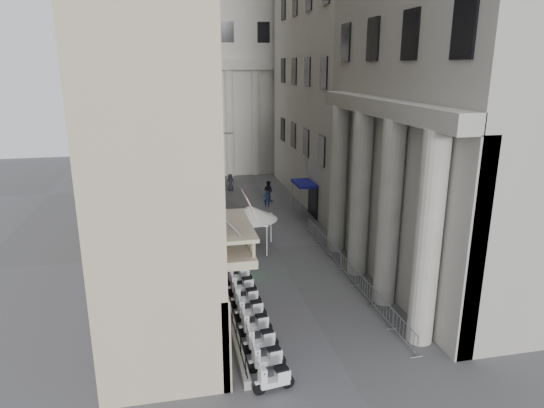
{
  "coord_description": "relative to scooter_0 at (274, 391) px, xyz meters",
  "views": [
    {
      "loc": [
        -6.8,
        -12.47,
        12.63
      ],
      "look_at": [
        -0.98,
        15.01,
        4.5
      ],
      "focal_mm": 32.0,
      "sensor_mm": 36.0,
      "label": 1
    }
  ],
  "objects": [
    {
      "name": "far_building",
      "position": [
        3.27,
        44.26,
        15.0
      ],
      "size": [
        22.0,
        10.0,
        30.0
      ],
      "primitive_type": "cube",
      "color": "#A7A59E",
      "rests_on": "ground"
    },
    {
      "name": "iron_fence",
      "position": [
        -1.03,
        14.26,
        0.0
      ],
      "size": [
        0.3,
        28.0,
        1.4
      ],
      "primitive_type": null,
      "color": "black",
      "rests_on": "ground"
    },
    {
      "name": "blue_awning",
      "position": [
        7.42,
        22.26,
        0.0
      ],
      "size": [
        1.6,
        3.0,
        3.0
      ],
      "primitive_type": null,
      "color": "navy",
      "rests_on": "ground"
    },
    {
      "name": "flag",
      "position": [
        -0.73,
        1.26,
        0.0
      ],
      "size": [
        1.0,
        1.4,
        8.2
      ],
      "primitive_type": null,
      "color": "#9E0C11",
      "rests_on": "ground"
    },
    {
      "name": "scooter_0",
      "position": [
        0.0,
        0.0,
        0.0
      ],
      "size": [
        1.47,
        0.76,
        1.5
      ],
      "primitive_type": null,
      "rotation": [
        0.0,
        0.0,
        1.72
      ],
      "color": "white",
      "rests_on": "ground"
    },
    {
      "name": "scooter_1",
      "position": [
        0.0,
        1.44,
        0.0
      ],
      "size": [
        1.47,
        0.76,
        1.5
      ],
      "primitive_type": null,
      "rotation": [
        0.0,
        0.0,
        1.72
      ],
      "color": "white",
      "rests_on": "ground"
    },
    {
      "name": "scooter_2",
      "position": [
        0.0,
        2.89,
        0.0
      ],
      "size": [
        1.47,
        0.76,
        1.5
      ],
      "primitive_type": null,
      "rotation": [
        0.0,
        0.0,
        1.72
      ],
      "color": "white",
      "rests_on": "ground"
    },
    {
      "name": "scooter_3",
      "position": [
        0.0,
        4.33,
        0.0
      ],
      "size": [
        1.47,
        0.76,
        1.5
      ],
      "primitive_type": null,
      "rotation": [
        0.0,
        0.0,
        1.72
      ],
      "color": "white",
      "rests_on": "ground"
    },
    {
      "name": "scooter_4",
      "position": [
        0.0,
        5.78,
        0.0
      ],
      "size": [
        1.47,
        0.76,
        1.5
      ],
      "primitive_type": null,
      "rotation": [
        0.0,
        0.0,
        1.72
      ],
      "color": "white",
      "rests_on": "ground"
    },
    {
      "name": "scooter_5",
      "position": [
        0.0,
        7.22,
        0.0
      ],
      "size": [
        1.47,
        0.76,
        1.5
      ],
      "primitive_type": null,
      "rotation": [
        0.0,
        0.0,
        1.72
      ],
      "color": "white",
      "rests_on": "ground"
    },
    {
      "name": "scooter_6",
      "position": [
        0.0,
        8.67,
        0.0
      ],
      "size": [
        1.47,
        0.76,
        1.5
      ],
      "primitive_type": null,
      "rotation": [
        0.0,
        0.0,
        1.72
      ],
      "color": "white",
      "rests_on": "ground"
    },
    {
      "name": "scooter_7",
      "position": [
        0.0,
        10.11,
        0.0
      ],
      "size": [
        1.47,
        0.76,
        1.5
      ],
      "primitive_type": null,
      "rotation": [
        0.0,
        0.0,
        1.72
      ],
      "color": "white",
      "rests_on": "ground"
    },
    {
      "name": "scooter_8",
      "position": [
        0.0,
        11.56,
        0.0
      ],
      "size": [
        1.47,
        0.76,
        1.5
      ],
      "primitive_type": null,
      "rotation": [
        0.0,
        0.0,
        1.72
      ],
      "color": "white",
      "rests_on": "ground"
    },
    {
      "name": "scooter_9",
      "position": [
        0.0,
        13.0,
        0.0
      ],
      "size": [
        1.47,
        0.76,
        1.5
      ],
      "primitive_type": null,
      "rotation": [
        0.0,
        0.0,
        1.72
      ],
      "color": "white",
      "rests_on": "ground"
    },
    {
      "name": "scooter_10",
      "position": [
        0.0,
        14.45,
        0.0
      ],
      "size": [
        1.47,
        0.76,
        1.5
      ],
      "primitive_type": null,
      "rotation": [
        0.0,
        0.0,
        1.72
      ],
      "color": "white",
      "rests_on": "ground"
    },
    {
      "name": "scooter_11",
      "position": [
        0.0,
        15.89,
        0.0
      ],
      "size": [
        1.47,
        0.76,
        1.5
      ],
      "primitive_type": null,
      "rotation": [
        0.0,
        0.0,
        1.72
      ],
      "color": "white",
      "rests_on": "ground"
    },
    {
      "name": "scooter_12",
      "position": [
        0.0,
        17.34,
        0.0
      ],
      "size": [
        1.47,
        0.76,
        1.5
      ],
      "primitive_type": null,
      "rotation": [
        0.0,
        0.0,
        1.72
      ],
      "color": "white",
      "rests_on": "ground"
    },
    {
      "name": "barrier_0",
      "position": [
        6.71,
        2.14,
        0.0
      ],
      "size": [
        0.6,
        2.4,
        1.1
      ],
      "primitive_type": null,
      "color": "#96989D",
      "rests_on": "ground"
    },
    {
      "name": "barrier_1",
      "position": [
        6.71,
        4.64,
        0.0
      ],
      "size": [
        0.6,
        2.4,
        1.1
      ],
      "primitive_type": null,
      "color": "#96989D",
      "rests_on": "ground"
    },
    {
      "name": "barrier_2",
      "position": [
        6.71,
        7.14,
        0.0
      ],
      "size": [
        0.6,
        2.4,
        1.1
      ],
      "primitive_type": null,
      "color": "#96989D",
      "rests_on": "ground"
    },
    {
      "name": "barrier_3",
      "position": [
        6.71,
        9.64,
        0.0
      ],
      "size": [
        0.6,
        2.4,
        1.1
      ],
      "primitive_type": null,
      "color": "#96989D",
      "rests_on": "ground"
    },
    {
      "name": "barrier_4",
      "position": [
        6.71,
        12.14,
        0.0
      ],
      "size": [
        0.6,
        2.4,
        1.1
      ],
      "primitive_type": null,
      "color": "#96989D",
      "rests_on": "ground"
    },
    {
      "name": "barrier_5",
      "position": [
        6.71,
        14.64,
        0.0
      ],
      "size": [
        0.6,
        2.4,
        1.1
      ],
      "primitive_type": null,
      "color": "#96989D",
      "rests_on": "ground"
    },
    {
      "name": "barrier_6",
      "position": [
        6.71,
        17.14,
        0.0
      ],
      "size": [
        0.6,
        2.4,
        1.1
      ],
      "primitive_type": null,
      "color": "#96989D",
      "rests_on": "ground"
    },
    {
      "name": "security_tent",
      "position": [
        1.31,
        16.26,
        2.62
      ],
      "size": [
        3.86,
        3.86,
        3.13
      ],
      "color": "white",
      "rests_on": "ground"
    },
    {
      "name": "street_lamp",
      "position": [
        -0.67,
        21.05,
        4.45
      ],
      "size": [
        2.36,
        0.95,
        7.53
      ],
      "rotation": [
        0.0,
        0.0,
        0.33
      ],
      "color": "gray",
      "rests_on": "ground"
    },
    {
      "name": "info_kiosk",
      "position": [
        0.32,
        10.74,
        0.84
      ],
      "size": [
        0.3,
        0.8,
        1.66
      ],
      "rotation": [
        0.0,
        0.0,
        0.05
      ],
      "color": "black",
      "rests_on": "ground"
    },
    {
      "name": "pedestrian_a",
      "position": [
        4.86,
        25.64,
        0.78
      ],
      "size": [
        0.64,
        0.5,
        1.56
      ],
      "primitive_type": "imported",
      "rotation": [
        0.0,
        0.0,
        2.9
      ],
      "color": "#0D1735",
      "rests_on": "ground"
    },
    {
      "name": "pedestrian_b",
      "position": [
        5.39,
        27.63,
        0.99
      ],
      "size": [
        1.21,
        1.21,
        1.98
      ],
      "primitive_type": "imported",
      "rotation": [
        0.0,
        0.0,
        2.37
      ],
      "color": "black",
      "rests_on": "ground"
    },
    {
      "name": "pedestrian_c",
      "position": [
        2.34,
        32.26,
        0.89
      ],
      "size": [
        0.95,
        0.69,
        1.78
      ],
      "primitive_type": "imported",
      "rotation": [
        0.0,
        0.0,
        3.29
      ],
      "color": "black",
      "rests_on": "ground"
    }
  ]
}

